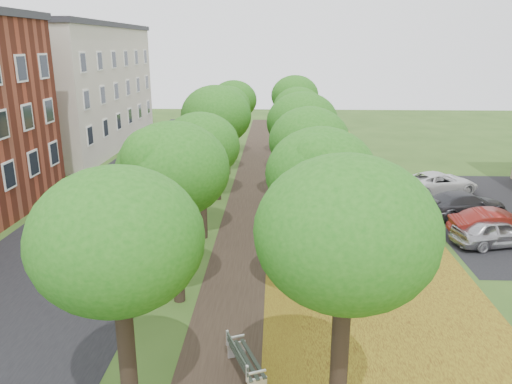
# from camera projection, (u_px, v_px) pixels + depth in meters

# --- Properties ---
(street_asphalt) EXTENTS (8.00, 70.00, 0.01)m
(street_asphalt) POSITION_uv_depth(u_px,v_px,m) (112.00, 215.00, 26.44)
(street_asphalt) COLOR black
(street_asphalt) RESTS_ON ground
(footpath) EXTENTS (3.20, 70.00, 0.01)m
(footpath) POSITION_uv_depth(u_px,v_px,m) (253.00, 217.00, 26.15)
(footpath) COLOR black
(footpath) RESTS_ON ground
(leaf_verge) EXTENTS (7.50, 70.00, 0.01)m
(leaf_verge) POSITION_uv_depth(u_px,v_px,m) (349.00, 218.00, 25.96)
(leaf_verge) COLOR olive
(leaf_verge) RESTS_ON ground
(parking_lot) EXTENTS (9.00, 16.00, 0.01)m
(parking_lot) POSITION_uv_depth(u_px,v_px,m) (506.00, 214.00, 26.60)
(parking_lot) COLOR black
(parking_lot) RESTS_ON ground
(tree_row_west) EXTENTS (3.60, 33.60, 6.11)m
(tree_row_west) POSITION_uv_depth(u_px,v_px,m) (209.00, 131.00, 24.94)
(tree_row_west) COLOR black
(tree_row_west) RESTS_ON ground
(tree_row_east) EXTENTS (3.60, 33.60, 6.11)m
(tree_row_east) POSITION_uv_depth(u_px,v_px,m) (305.00, 131.00, 24.76)
(tree_row_east) COLOR black
(tree_row_east) RESTS_ON ground
(building_cream) EXTENTS (10.30, 20.30, 10.40)m
(building_cream) POSITION_uv_depth(u_px,v_px,m) (64.00, 87.00, 42.55)
(building_cream) COLOR beige
(building_cream) RESTS_ON ground
(bench) EXTENTS (1.21, 1.94, 0.89)m
(bench) POSITION_uv_depth(u_px,v_px,m) (244.00, 360.00, 13.52)
(bench) COLOR #263027
(bench) RESTS_ON ground
(car_silver) EXTENTS (4.16, 2.45, 1.33)m
(car_silver) POSITION_uv_depth(u_px,v_px,m) (496.00, 231.00, 22.25)
(car_silver) COLOR #B5B5BA
(car_silver) RESTS_ON ground
(car_red) EXTENTS (4.40, 1.58, 1.44)m
(car_red) POSITION_uv_depth(u_px,v_px,m) (500.00, 227.00, 22.67)
(car_red) COLOR maroon
(car_red) RESTS_ON ground
(car_grey) EXTENTS (4.92, 3.09, 1.33)m
(car_grey) POSITION_uv_depth(u_px,v_px,m) (464.00, 204.00, 26.00)
(car_grey) COLOR #323337
(car_grey) RESTS_ON ground
(car_white) EXTENTS (5.18, 3.58, 1.32)m
(car_white) POSITION_uv_depth(u_px,v_px,m) (439.00, 183.00, 30.08)
(car_white) COLOR silver
(car_white) RESTS_ON ground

